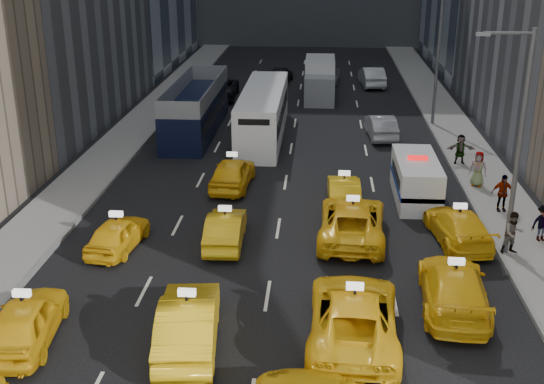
{
  "coord_description": "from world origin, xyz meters",
  "views": [
    {
      "loc": [
        1.72,
        -13.43,
        12.09
      ],
      "look_at": [
        -0.22,
        13.21,
        2.0
      ],
      "focal_mm": 45.0,
      "sensor_mm": 36.0,
      "label": 1
    }
  ],
  "objects_px": {
    "nypd_van": "(416,180)",
    "box_truck": "(320,80)",
    "city_bus": "(263,114)",
    "double_decker": "(196,108)"
  },
  "relations": [
    {
      "from": "double_decker",
      "to": "nypd_van",
      "type": "bearing_deg",
      "value": -34.85
    },
    {
      "from": "nypd_van",
      "to": "box_truck",
      "type": "relative_size",
      "value": 0.77
    },
    {
      "from": "nypd_van",
      "to": "box_truck",
      "type": "xyz_separation_m",
      "value": [
        -4.81,
        21.61,
        0.5
      ]
    },
    {
      "from": "nypd_van",
      "to": "city_bus",
      "type": "distance_m",
      "value": 13.35
    },
    {
      "from": "double_decker",
      "to": "city_bus",
      "type": "xyz_separation_m",
      "value": [
        4.44,
        -0.79,
        -0.12
      ]
    },
    {
      "from": "nypd_van",
      "to": "city_bus",
      "type": "xyz_separation_m",
      "value": [
        -8.32,
        10.43,
        0.53
      ]
    },
    {
      "from": "double_decker",
      "to": "box_truck",
      "type": "xyz_separation_m",
      "value": [
        7.94,
        10.4,
        -0.15
      ]
    },
    {
      "from": "double_decker",
      "to": "box_truck",
      "type": "height_order",
      "value": "double_decker"
    },
    {
      "from": "nypd_van",
      "to": "city_bus",
      "type": "bearing_deg",
      "value": 131.61
    },
    {
      "from": "city_bus",
      "to": "box_truck",
      "type": "xyz_separation_m",
      "value": [
        3.5,
        11.19,
        -0.03
      ]
    }
  ]
}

